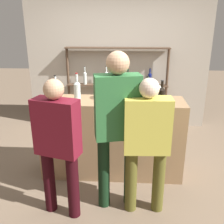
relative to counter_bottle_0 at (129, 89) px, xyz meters
name	(u,v)px	position (x,y,z in m)	size (l,w,h in m)	color
ground_plane	(112,172)	(-0.23, -0.14, -1.21)	(16.00, 16.00, 0.00)	#7A6651
bar_counter	(112,138)	(-0.23, -0.14, -0.66)	(1.93, 0.52, 1.10)	#997551
back_wall	(118,57)	(-0.23, 1.72, 0.19)	(3.53, 0.12, 2.80)	#B2A899
back_shelf	(117,76)	(-0.22, 1.54, -0.14)	(1.97, 0.18, 1.61)	#4C3828
counter_bottle_0	(129,89)	(0.00, 0.00, 0.00)	(0.08, 0.08, 0.30)	#0F1956
counter_bottle_1	(162,95)	(0.40, -0.27, 0.01)	(0.09, 0.09, 0.31)	black
counter_bottle_2	(77,90)	(-0.68, -0.15, 0.02)	(0.09, 0.09, 0.37)	silver
counter_bottle_3	(147,90)	(0.24, -0.02, 0.00)	(0.07, 0.07, 0.31)	black
counter_bottle_4	(56,90)	(-0.98, -0.09, 0.00)	(0.08, 0.08, 0.32)	silver
wine_glass	(146,93)	(0.21, -0.19, 0.01)	(0.08, 0.08, 0.16)	silver
ice_bucket	(115,91)	(-0.19, -0.11, 0.00)	(0.21, 0.21, 0.23)	#846647
cork_jar	(157,92)	(0.38, 0.00, -0.03)	(0.11, 0.11, 0.17)	silver
customer_left	(58,141)	(-0.75, -1.01, -0.30)	(0.51, 0.33, 1.57)	black
customer_center	(117,121)	(-0.13, -0.82, -0.14)	(0.52, 0.31, 1.82)	black
customer_right	(147,139)	(0.19, -0.90, -0.31)	(0.50, 0.23, 1.57)	brown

